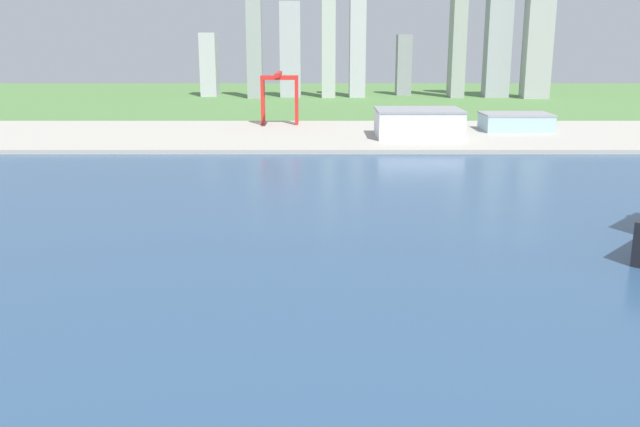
% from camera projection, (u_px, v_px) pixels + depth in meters
% --- Properties ---
extents(ground_plane, '(2400.00, 2400.00, 0.00)m').
position_uv_depth(ground_plane, '(369.00, 206.00, 253.89)').
color(ground_plane, '#517D41').
extents(water_bay, '(840.00, 360.00, 0.15)m').
position_uv_depth(water_bay, '(383.00, 255.00, 195.68)').
color(water_bay, '#2D4C70').
rests_on(water_bay, ground).
extents(industrial_pier, '(840.00, 140.00, 2.50)m').
position_uv_depth(industrial_pier, '(348.00, 135.00, 437.87)').
color(industrial_pier, '#ABA69A').
rests_on(industrial_pier, ground).
extents(port_crane_red, '(25.99, 45.67, 36.54)m').
position_uv_depth(port_crane_red, '(279.00, 86.00, 474.97)').
color(port_crane_red, red).
rests_on(port_crane_red, industrial_pier).
extents(warehouse_main, '(51.69, 40.04, 17.10)m').
position_uv_depth(warehouse_main, '(418.00, 123.00, 417.97)').
color(warehouse_main, silver).
rests_on(warehouse_main, industrial_pier).
extents(warehouse_annex, '(44.12, 30.28, 11.35)m').
position_uv_depth(warehouse_annex, '(516.00, 122.00, 449.35)').
color(warehouse_annex, '#99BCD1').
rests_on(warehouse_annex, industrial_pier).
extents(distant_skyline, '(374.70, 70.57, 155.22)m').
position_uv_depth(distant_skyline, '(406.00, 38.00, 736.97)').
color(distant_skyline, '#B7B5BF').
rests_on(distant_skyline, ground).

